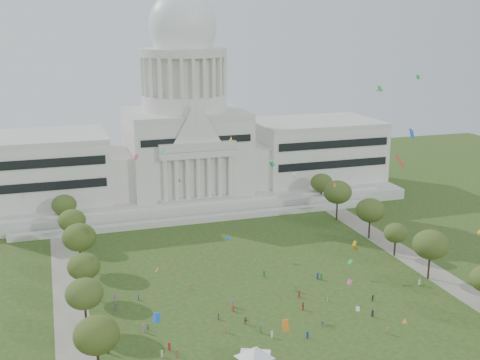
% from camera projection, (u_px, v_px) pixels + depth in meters
% --- Properties ---
extents(ground, '(400.00, 400.00, 0.00)m').
position_uv_depth(ground, '(302.00, 335.00, 132.14)').
color(ground, '#2D4417').
rests_on(ground, ground).
extents(capitol, '(160.00, 64.50, 91.30)m').
position_uv_depth(capitol, '(186.00, 141.00, 231.14)').
color(capitol, beige).
rests_on(capitol, ground).
extents(path_left, '(8.00, 160.00, 0.04)m').
position_uv_depth(path_left, '(71.00, 306.00, 145.58)').
color(path_left, gray).
rests_on(path_left, ground).
extents(path_right, '(8.00, 160.00, 0.04)m').
position_uv_depth(path_right, '(413.00, 260.00, 173.96)').
color(path_right, gray).
rests_on(path_right, ground).
extents(row_tree_l_1, '(8.86, 8.86, 12.59)m').
position_uv_depth(row_tree_l_1, '(96.00, 335.00, 114.11)').
color(row_tree_l_1, black).
rests_on(row_tree_l_1, ground).
extents(row_tree_l_2, '(8.42, 8.42, 11.97)m').
position_uv_depth(row_tree_l_2, '(84.00, 294.00, 132.61)').
color(row_tree_l_2, black).
rests_on(row_tree_l_2, ground).
extents(row_tree_r_2, '(9.55, 9.55, 13.58)m').
position_uv_depth(row_tree_r_2, '(431.00, 245.00, 158.82)').
color(row_tree_r_2, black).
rests_on(row_tree_r_2, ground).
extents(row_tree_l_3, '(8.12, 8.12, 11.55)m').
position_uv_depth(row_tree_l_3, '(84.00, 266.00, 148.27)').
color(row_tree_l_3, black).
rests_on(row_tree_l_3, ground).
extents(row_tree_r_3, '(7.01, 7.01, 9.98)m').
position_uv_depth(row_tree_r_3, '(396.00, 233.00, 175.24)').
color(row_tree_r_3, black).
rests_on(row_tree_r_3, ground).
extents(row_tree_l_4, '(9.29, 9.29, 13.21)m').
position_uv_depth(row_tree_l_4, '(79.00, 237.00, 165.01)').
color(row_tree_l_4, black).
rests_on(row_tree_l_4, ground).
extents(row_tree_r_4, '(9.19, 9.19, 13.06)m').
position_uv_depth(row_tree_r_4, '(370.00, 210.00, 189.12)').
color(row_tree_r_4, black).
rests_on(row_tree_r_4, ground).
extents(row_tree_l_5, '(8.33, 8.33, 11.85)m').
position_uv_depth(row_tree_l_5, '(72.00, 221.00, 182.05)').
color(row_tree_l_5, black).
rests_on(row_tree_l_5, ground).
extents(row_tree_r_5, '(9.82, 9.82, 13.96)m').
position_uv_depth(row_tree_r_5, '(338.00, 192.00, 207.15)').
color(row_tree_r_5, black).
rests_on(row_tree_r_5, ground).
extents(row_tree_l_6, '(8.19, 8.19, 11.64)m').
position_uv_depth(row_tree_l_6, '(64.00, 205.00, 198.30)').
color(row_tree_l_6, black).
rests_on(row_tree_l_6, ground).
extents(row_tree_r_6, '(8.42, 8.42, 11.97)m').
position_uv_depth(row_tree_r_6, '(322.00, 183.00, 224.76)').
color(row_tree_r_6, black).
rests_on(row_tree_r_6, ground).
extents(event_tent, '(11.16, 11.16, 4.71)m').
position_uv_depth(event_tent, '(255.00, 352.00, 118.10)').
color(event_tent, '#4C4C4C').
rests_on(event_tent, ground).
extents(person_0, '(1.08, 1.07, 1.89)m').
position_uv_depth(person_0, '(420.00, 282.00, 156.87)').
color(person_0, silver).
rests_on(person_0, ground).
extents(person_2, '(0.87, 0.64, 1.61)m').
position_uv_depth(person_2, '(373.00, 298.00, 147.95)').
color(person_2, '#26262B').
rests_on(person_2, ground).
extents(person_3, '(1.12, 1.14, 1.63)m').
position_uv_depth(person_3, '(322.00, 323.00, 135.39)').
color(person_3, '#4C4C51').
rests_on(person_3, ground).
extents(person_4, '(0.71, 1.18, 1.94)m').
position_uv_depth(person_4, '(303.00, 306.00, 143.36)').
color(person_4, '#B21E1E').
rests_on(person_4, ground).
extents(person_5, '(1.69, 1.60, 1.80)m').
position_uv_depth(person_5, '(246.00, 321.00, 136.48)').
color(person_5, olive).
rests_on(person_5, ground).
extents(person_8, '(0.76, 0.49, 1.51)m').
position_uv_depth(person_8, '(218.00, 317.00, 138.70)').
color(person_8, '#994C8C').
rests_on(person_8, ground).
extents(person_9, '(0.76, 1.14, 1.63)m').
position_uv_depth(person_9, '(388.00, 330.00, 132.28)').
color(person_9, olive).
rests_on(person_9, ground).
extents(person_10, '(0.69, 0.92, 1.40)m').
position_uv_depth(person_10, '(328.00, 299.00, 147.78)').
color(person_10, silver).
rests_on(person_10, ground).
extents(distant_crowd, '(60.99, 34.19, 1.95)m').
position_uv_depth(distant_crowd, '(224.00, 310.00, 141.47)').
color(distant_crowd, '#26262B').
rests_on(distant_crowd, ground).
extents(kite_swarm, '(79.70, 107.42, 54.08)m').
position_uv_depth(kite_swarm, '(302.00, 214.00, 129.34)').
color(kite_swarm, '#E54C8C').
rests_on(kite_swarm, ground).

